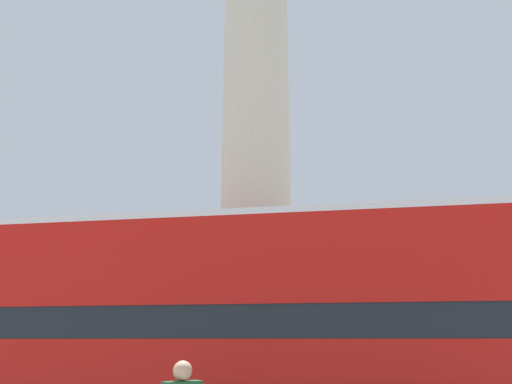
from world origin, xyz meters
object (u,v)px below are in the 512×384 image
at_px(equestrian_statue, 99,350).
at_px(street_lamp, 380,282).
at_px(bus_b, 202,323).
at_px(monument_column, 256,132).

relative_size(equestrian_statue, street_lamp, 1.07).
relative_size(bus_b, equestrian_statue, 2.08).
distance_m(bus_b, street_lamp, 4.30).
relative_size(bus_b, street_lamp, 2.23).
xyz_separation_m(monument_column, equestrian_statue, (-8.07, 4.89, -6.72)).
distance_m(monument_column, bus_b, 7.76).
bearing_deg(monument_column, street_lamp, -32.21).
bearing_deg(monument_column, equestrian_statue, 148.79).
bearing_deg(monument_column, bus_b, -86.47).
distance_m(monument_column, equestrian_statue, 11.58).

